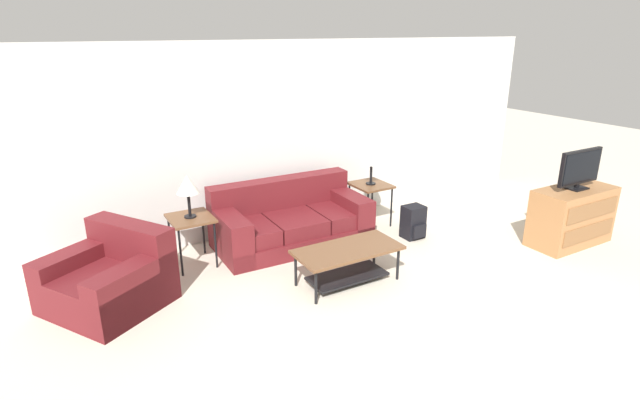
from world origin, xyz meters
TOP-DOWN VIEW (x-y plane):
  - ground_plane at (0.00, 0.00)m, footprint 24.00×24.00m
  - wall_back at (0.00, 4.23)m, footprint 9.07×0.06m
  - couch at (-0.20, 3.59)m, footprint 2.02×1.03m
  - armchair at (-2.53, 3.12)m, footprint 1.41×1.43m
  - coffee_table at (-0.15, 2.27)m, footprint 1.20×0.57m
  - side_table_left at (-1.51, 3.61)m, footprint 0.50×0.55m
  - side_table_right at (1.12, 3.61)m, footprint 0.50×0.55m
  - table_lamp_left at (-1.51, 3.61)m, footprint 0.27×0.27m
  - table_lamp_right at (1.12, 3.61)m, footprint 0.27×0.27m
  - tv_console at (3.02, 1.70)m, footprint 1.15×0.53m
  - television at (3.02, 1.70)m, footprint 0.76×0.20m
  - backpack at (1.34, 2.90)m, footprint 0.28×0.31m

SIDE VIEW (x-z plane):
  - ground_plane at x=0.00m, z-range 0.00..0.00m
  - backpack at x=1.34m, z-range -0.01..0.45m
  - armchair at x=-2.53m, z-range -0.12..0.68m
  - couch at x=-0.20m, z-range -0.12..0.70m
  - coffee_table at x=-0.15m, z-range 0.10..0.53m
  - tv_console at x=3.02m, z-range 0.00..0.76m
  - side_table_left at x=-1.51m, z-range 0.24..0.86m
  - side_table_right at x=1.12m, z-range 0.24..0.86m
  - table_lamp_left at x=-1.51m, z-range 0.75..1.27m
  - table_lamp_right at x=1.12m, z-range 0.75..1.27m
  - television at x=3.02m, z-range 0.78..1.30m
  - wall_back at x=0.00m, z-range 0.00..2.60m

